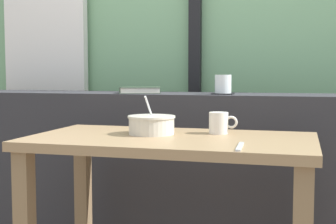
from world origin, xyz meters
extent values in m
cube|color=white|center=(-1.03, 0.99, 1.25)|extent=(0.56, 0.06, 2.50)
cube|color=black|center=(-0.05, 1.02, 1.30)|extent=(0.07, 0.05, 2.60)
cube|color=#2D2D33|center=(0.00, 0.55, 0.41)|extent=(2.80, 0.36, 0.82)
cube|color=#826849|center=(-0.39, 0.17, 0.32)|extent=(0.06, 0.06, 0.65)
cube|color=#826849|center=(0.58, 0.17, 0.32)|extent=(0.06, 0.06, 0.65)
cube|color=#997A56|center=(0.09, -0.07, 0.67)|extent=(1.06, 0.58, 0.03)
cube|color=black|center=(0.20, 0.49, 0.82)|extent=(0.10, 0.10, 0.00)
cylinder|color=white|center=(0.20, 0.49, 0.87)|extent=(0.08, 0.08, 0.09)
cylinder|color=gold|center=(0.20, 0.49, 0.86)|extent=(0.07, 0.07, 0.06)
cube|color=#334233|center=(-0.23, 0.51, 0.82)|extent=(0.24, 0.21, 0.00)
cube|color=silver|center=(-0.23, 0.51, 0.84)|extent=(0.23, 0.20, 0.02)
cube|color=#334233|center=(-0.23, 0.51, 0.85)|extent=(0.24, 0.21, 0.00)
cube|color=#334233|center=(-0.32, 0.48, 0.84)|extent=(0.05, 0.15, 0.03)
cylinder|color=beige|center=(0.00, -0.02, 0.72)|extent=(0.18, 0.18, 0.07)
cylinder|color=beige|center=(0.00, -0.02, 0.75)|extent=(0.19, 0.19, 0.01)
cylinder|color=brown|center=(0.00, -0.02, 0.71)|extent=(0.16, 0.16, 0.04)
cylinder|color=silver|center=(-0.01, 0.01, 0.77)|extent=(0.02, 0.11, 0.14)
ellipsoid|color=silver|center=(-0.01, 0.03, 0.72)|extent=(0.03, 0.05, 0.01)
cube|color=silver|center=(0.37, -0.26, 0.69)|extent=(0.02, 0.17, 0.01)
cylinder|color=silver|center=(0.25, 0.07, 0.73)|extent=(0.08, 0.08, 0.08)
torus|color=silver|center=(0.30, 0.07, 0.73)|extent=(0.05, 0.01, 0.05)
camera|label=1|loc=(0.56, -1.79, 0.93)|focal=51.31mm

